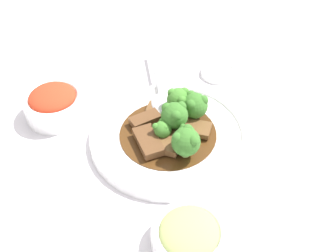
{
  "coord_description": "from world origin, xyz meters",
  "views": [
    {
      "loc": [
        0.44,
        0.28,
        0.53
      ],
      "look_at": [
        0.0,
        0.0,
        0.03
      ],
      "focal_mm": 42.0,
      "sensor_mm": 36.0,
      "label": 1
    }
  ],
  "objects": [
    {
      "name": "sauce_dish",
      "position": [
        -0.23,
        -0.01,
        0.01
      ],
      "size": [
        0.08,
        0.08,
        0.01
      ],
      "color": "white",
      "rests_on": "ground_plane"
    },
    {
      "name": "beef_strip_0",
      "position": [
        -0.03,
        0.04,
        0.02
      ],
      "size": [
        0.05,
        0.06,
        0.01
      ],
      "color": "brown",
      "rests_on": "main_plate"
    },
    {
      "name": "beef_strip_3",
      "position": [
        0.0,
        -0.05,
        0.03
      ],
      "size": [
        0.06,
        0.05,
        0.01
      ],
      "color": "brown",
      "rests_on": "main_plate"
    },
    {
      "name": "broccoli_floret_1",
      "position": [
        -0.06,
        -0.01,
        0.05
      ],
      "size": [
        0.05,
        0.05,
        0.05
      ],
      "color": "#7FA84C",
      "rests_on": "main_plate"
    },
    {
      "name": "beef_strip_2",
      "position": [
        0.05,
        -0.01,
        0.03
      ],
      "size": [
        0.07,
        0.08,
        0.01
      ],
      "color": "brown",
      "rests_on": "main_plate"
    },
    {
      "name": "beef_strip_1",
      "position": [
        0.02,
        0.02,
        0.03
      ],
      "size": [
        0.07,
        0.05,
        0.01
      ],
      "color": "brown",
      "rests_on": "main_plate"
    },
    {
      "name": "ground_plane",
      "position": [
        0.0,
        0.0,
        0.0
      ],
      "size": [
        4.0,
        4.0,
        0.0
      ],
      "primitive_type": "plane",
      "color": "silver"
    },
    {
      "name": "main_plate",
      "position": [
        0.0,
        0.0,
        0.01
      ],
      "size": [
        0.29,
        0.29,
        0.02
      ],
      "color": "white",
      "rests_on": "ground_plane"
    },
    {
      "name": "broccoli_floret_5",
      "position": [
        0.03,
        0.06,
        0.05
      ],
      "size": [
        0.05,
        0.05,
        0.06
      ],
      "color": "#7FA84C",
      "rests_on": "main_plate"
    },
    {
      "name": "broccoli_floret_0",
      "position": [
        0.01,
        0.04,
        0.04
      ],
      "size": [
        0.03,
        0.03,
        0.04
      ],
      "color": "#7FA84C",
      "rests_on": "main_plate"
    },
    {
      "name": "side_bowl_kimchi",
      "position": [
        0.06,
        -0.22,
        0.03
      ],
      "size": [
        0.12,
        0.12,
        0.06
      ],
      "color": "white",
      "rests_on": "ground_plane"
    },
    {
      "name": "broccoli_floret_4",
      "position": [
        -0.01,
        0.01,
        0.05
      ],
      "size": [
        0.05,
        0.05,
        0.06
      ],
      "color": "#7FA84C",
      "rests_on": "main_plate"
    },
    {
      "name": "broccoli_floret_3",
      "position": [
        -0.06,
        0.02,
        0.05
      ],
      "size": [
        0.05,
        0.05,
        0.05
      ],
      "color": "#7FA84C",
      "rests_on": "main_plate"
    },
    {
      "name": "broccoli_floret_2",
      "position": [
        0.02,
        -0.0,
        0.04
      ],
      "size": [
        0.03,
        0.03,
        0.04
      ],
      "color": "#8EB756",
      "rests_on": "main_plate"
    },
    {
      "name": "beef_strip_4",
      "position": [
        -0.04,
        -0.04,
        0.02
      ],
      "size": [
        0.05,
        0.06,
        0.01
      ],
      "color": "brown",
      "rests_on": "main_plate"
    },
    {
      "name": "serving_spoon",
      "position": [
        -0.07,
        -0.06,
        0.03
      ],
      "size": [
        0.19,
        0.17,
        0.01
      ],
      "color": "#B7B7BC",
      "rests_on": "main_plate"
    },
    {
      "name": "side_bowl_appetizer",
      "position": [
        0.17,
        0.14,
        0.02
      ],
      "size": [
        0.11,
        0.11,
        0.05
      ],
      "color": "white",
      "rests_on": "ground_plane"
    }
  ]
}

